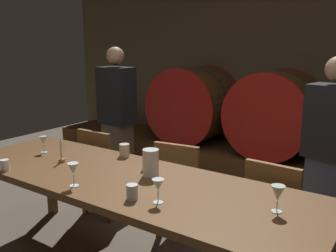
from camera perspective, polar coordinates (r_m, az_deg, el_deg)
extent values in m
cube|color=brown|center=(5.00, 18.22, 7.85)|extent=(7.13, 0.24, 2.66)
cube|color=brown|center=(4.71, 15.36, -6.38)|extent=(6.42, 0.90, 0.39)
cylinder|color=brown|center=(4.98, 3.91, 3.25)|extent=(0.99, 0.76, 0.99)
cylinder|color=#B21C16|center=(4.65, 1.45, 2.60)|extent=(1.00, 0.03, 1.00)
cylinder|color=#B21C16|center=(5.32, 6.07, 3.81)|extent=(1.00, 0.03, 1.00)
cylinder|color=#2D2D33|center=(4.98, 3.91, 3.25)|extent=(0.99, 0.04, 0.99)
cylinder|color=brown|center=(4.53, 16.05, 1.85)|extent=(0.99, 0.76, 0.99)
cylinder|color=#B21C16|center=(4.17, 14.33, 1.03)|extent=(1.00, 0.03, 1.00)
cylinder|color=#B21C16|center=(4.90, 17.52, 2.54)|extent=(1.00, 0.03, 1.00)
cylinder|color=#2D2D33|center=(4.53, 16.05, 1.85)|extent=(0.99, 0.04, 0.99)
cube|color=brown|center=(2.65, -6.68, -8.23)|extent=(2.78, 0.90, 0.05)
cube|color=brown|center=(3.94, -17.41, -7.68)|extent=(0.07, 0.07, 0.73)
cube|color=brown|center=(3.81, -9.11, -6.74)|extent=(0.40, 0.40, 0.04)
cube|color=brown|center=(3.61, -11.19, -4.04)|extent=(0.40, 0.04, 0.42)
cube|color=brown|center=(3.90, -5.41, -9.76)|extent=(0.04, 0.04, 0.42)
cube|color=brown|center=(4.11, -9.11, -8.67)|extent=(0.04, 0.04, 0.42)
cube|color=brown|center=(3.67, -8.85, -11.37)|extent=(0.04, 0.04, 0.42)
cube|color=brown|center=(3.89, -12.58, -10.08)|extent=(0.04, 0.04, 0.42)
cube|color=brown|center=(3.34, 2.60, -9.36)|extent=(0.45, 0.45, 0.04)
cube|color=brown|center=(3.11, 1.26, -6.55)|extent=(0.40, 0.09, 0.42)
cube|color=brown|center=(3.52, 6.31, -12.34)|extent=(0.05, 0.05, 0.42)
cube|color=brown|center=(3.64, 1.20, -11.38)|extent=(0.05, 0.05, 0.42)
cube|color=brown|center=(3.24, 4.10, -14.65)|extent=(0.05, 0.05, 0.42)
cube|color=brown|center=(3.37, -1.39, -13.48)|extent=(0.05, 0.05, 0.42)
cube|color=brown|center=(2.98, 16.60, -12.79)|extent=(0.42, 0.42, 0.04)
cube|color=brown|center=(2.73, 15.50, -9.82)|extent=(0.40, 0.06, 0.42)
cube|color=brown|center=(3.18, 20.46, -16.01)|extent=(0.05, 0.05, 0.42)
cube|color=brown|center=(3.28, 14.61, -14.70)|extent=(0.05, 0.05, 0.42)
cube|color=brown|center=(3.00, 11.91, -17.26)|extent=(0.05, 0.05, 0.42)
cube|color=brown|center=(4.22, -7.58, -5.08)|extent=(0.31, 0.22, 0.83)
cube|color=black|center=(4.07, -7.87, 4.61)|extent=(0.40, 0.27, 0.61)
sphere|color=tan|center=(4.03, -8.05, 10.52)|extent=(0.19, 0.19, 0.19)
cube|color=#33384C|center=(3.26, 22.80, -11.42)|extent=(0.33, 0.25, 0.83)
cube|color=black|center=(3.06, 23.90, 0.57)|extent=(0.42, 0.31, 0.56)
cylinder|color=olive|center=(3.06, -15.89, -5.07)|extent=(0.05, 0.05, 0.02)
cylinder|color=#EDE5CC|center=(3.03, -15.98, -3.52)|extent=(0.02, 0.02, 0.15)
cone|color=yellow|center=(3.01, -16.08, -1.96)|extent=(0.01, 0.01, 0.02)
cylinder|color=white|center=(2.63, -2.64, -5.59)|extent=(0.11, 0.11, 0.19)
cylinder|color=silver|center=(3.36, -18.34, -3.82)|extent=(0.06, 0.06, 0.00)
cylinder|color=silver|center=(3.35, -18.38, -3.22)|extent=(0.01, 0.01, 0.07)
cone|color=silver|center=(3.33, -18.47, -2.07)|extent=(0.06, 0.06, 0.07)
cylinder|color=white|center=(2.54, -14.11, -8.81)|extent=(0.06, 0.06, 0.00)
cylinder|color=white|center=(2.53, -14.16, -7.96)|extent=(0.01, 0.01, 0.08)
cone|color=white|center=(2.51, -14.25, -6.32)|extent=(0.07, 0.07, 0.07)
cylinder|color=silver|center=(2.23, -1.52, -11.55)|extent=(0.06, 0.06, 0.00)
cylinder|color=silver|center=(2.22, -1.52, -10.65)|extent=(0.01, 0.01, 0.07)
cone|color=silver|center=(2.19, -1.53, -8.94)|extent=(0.07, 0.07, 0.07)
cylinder|color=silver|center=(2.20, 16.22, -12.39)|extent=(0.06, 0.06, 0.00)
cylinder|color=silver|center=(2.19, 16.27, -11.62)|extent=(0.01, 0.01, 0.06)
cone|color=silver|center=(2.16, 16.39, -9.80)|extent=(0.08, 0.08, 0.09)
cylinder|color=white|center=(2.99, -23.62, -5.49)|extent=(0.06, 0.06, 0.08)
cylinder|color=beige|center=(3.09, -6.65, -3.68)|extent=(0.08, 0.08, 0.10)
cylinder|color=white|center=(2.77, -3.24, -5.62)|extent=(0.06, 0.06, 0.10)
cylinder|color=silver|center=(2.27, -5.49, -9.98)|extent=(0.07, 0.07, 0.09)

